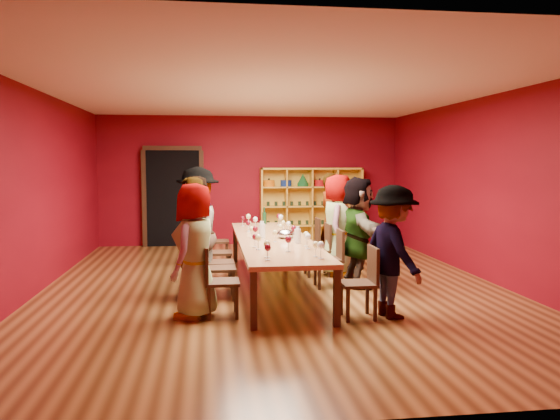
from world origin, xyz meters
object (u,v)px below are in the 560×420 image
object	(u,v)px
chair_person_left_4	(213,238)
spittoon_bowl	(286,234)
person_left_3	(198,223)
chair_person_right_2	(333,255)
person_left_1	(190,239)
chair_person_left_2	(215,258)
tasting_table	(274,242)
person_right_2	(358,232)
person_left_0	(195,251)
chair_person_left_3	(214,249)
chair_person_left_0	(216,277)
chair_person_right_0	(364,278)
person_right_3	(338,225)
chair_person_right_4	(312,239)
shelving_unit	(311,202)
person_left_2	(195,234)
wine_bottle	(264,218)
person_right_0	(393,252)
chair_person_left_1	(215,264)
chair_person_right_3	(322,247)
person_left_4	(198,224)

from	to	relation	value
chair_person_left_4	spittoon_bowl	bearing A→B (deg)	-61.03
person_left_3	chair_person_right_2	xyz separation A→B (m)	(2.08, -0.85, -0.43)
person_left_1	chair_person_left_2	world-z (taller)	person_left_1
tasting_table	person_right_2	distance (m)	1.32
chair_person_right_2	person_left_0	bearing A→B (deg)	-145.98
chair_person_left_3	person_left_3	bearing A→B (deg)	180.00
chair_person_left_0	chair_person_right_0	size ratio (longest dim) A/B	1.00
spittoon_bowl	person_right_3	bearing A→B (deg)	35.49
chair_person_right_4	chair_person_left_2	bearing A→B (deg)	-134.96
shelving_unit	chair_person_left_4	size ratio (longest dim) A/B	2.70
person_left_2	wine_bottle	bearing A→B (deg)	152.89
person_right_0	wine_bottle	bearing A→B (deg)	5.50
person_left_3	chair_person_left_4	size ratio (longest dim) A/B	2.08
person_left_3	chair_person_right_2	size ratio (longest dim) A/B	2.08
person_left_1	person_right_0	distance (m)	2.79
chair_person_left_1	chair_person_left_4	xyz separation A→B (m)	(0.00, 2.67, 0.00)
shelving_unit	person_left_2	bearing A→B (deg)	-119.89
person_left_1	spittoon_bowl	world-z (taller)	person_left_1
tasting_table	person_left_3	size ratio (longest dim) A/B	2.43
person_right_3	chair_person_left_2	bearing A→B (deg)	132.64
person_left_2	chair_person_right_0	distance (m)	2.71
person_left_0	person_right_0	distance (m)	2.45
chair_person_right_4	spittoon_bowl	xyz separation A→B (m)	(-0.72, -1.61, 0.32)
shelving_unit	person_left_3	distance (m)	4.44
chair_person_right_4	chair_person_left_1	bearing A→B (deg)	-128.51
tasting_table	chair_person_left_2	xyz separation A→B (m)	(-0.91, -0.20, -0.20)
person_left_3	chair_person_left_4	world-z (taller)	person_left_3
chair_person_right_3	person_right_2	bearing A→B (deg)	-66.01
wine_bottle	chair_person_left_4	bearing A→B (deg)	178.44
person_left_1	spittoon_bowl	xyz separation A→B (m)	(1.44, 0.68, -0.05)
wine_bottle	shelving_unit	bearing A→B (deg)	60.25
tasting_table	chair_person_right_0	world-z (taller)	chair_person_right_0
person_left_0	chair_person_left_1	world-z (taller)	person_left_0
chair_person_right_3	person_right_3	distance (m)	0.46
person_left_3	person_right_2	world-z (taller)	person_left_3
person_left_1	person_left_2	xyz separation A→B (m)	(0.05, 0.46, 0.00)
chair_person_left_3	person_left_3	distance (m)	0.50
person_right_3	chair_person_left_0	bearing A→B (deg)	156.20
chair_person_left_1	wine_bottle	bearing A→B (deg)	69.89
chair_person_left_4	person_right_0	world-z (taller)	person_right_0
person_left_3	person_right_0	size ratio (longest dim) A/B	1.13
chair_person_left_3	person_left_4	distance (m)	1.37
chair_person_right_3	person_left_3	bearing A→B (deg)	-179.24
chair_person_right_0	spittoon_bowl	xyz separation A→B (m)	(-0.72, 1.87, 0.32)
person_left_0	wine_bottle	bearing A→B (deg)	-174.54
tasting_table	chair_person_left_4	bearing A→B (deg)	114.47
person_left_4	chair_person_right_2	size ratio (longest dim) A/B	1.72
tasting_table	chair_person_right_4	bearing A→B (deg)	60.67
chair_person_left_2	person_right_0	distance (m)	2.76
person_left_4	person_right_3	size ratio (longest dim) A/B	0.89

